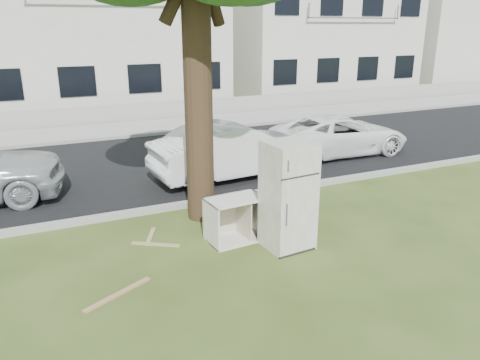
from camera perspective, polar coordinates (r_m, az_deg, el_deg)
name	(u,v)px	position (r m, az deg, el deg)	size (l,w,h in m)	color
ground	(258,249)	(8.33, 2.25, -8.41)	(120.00, 120.00, 0.00)	#334418
road	(164,163)	(13.59, -9.25, 2.11)	(120.00, 7.00, 0.01)	black
kerb_near	(208,203)	(10.38, -3.87, -2.86)	(120.00, 0.18, 0.12)	gray
kerb_far	(136,137)	(16.94, -12.54, 5.11)	(120.00, 0.18, 0.12)	gray
sidewalk	(128,129)	(18.33, -13.55, 6.04)	(120.00, 2.80, 0.01)	gray
low_wall	(119,113)	(19.81, -14.57, 7.87)	(120.00, 0.15, 0.70)	gray
townhouse_center	(93,26)	(24.36, -17.49, 17.47)	(11.22, 8.16, 7.44)	silver
townhouse_right	(308,31)	(28.62, 8.26, 17.50)	(10.20, 8.16, 6.84)	silver
filler_right	(472,34)	(38.35, 26.43, 15.69)	(16.00, 9.00, 6.40)	silver
fridge	(288,196)	(8.11, 5.90, -1.92)	(0.78, 0.73, 1.90)	silver
cabinet	(236,219)	(8.51, -0.50, -4.79)	(1.04, 0.64, 0.81)	silver
plank_a	(118,294)	(7.25, -14.61, -13.31)	(1.16, 0.09, 0.02)	#A0794D
plank_b	(156,244)	(8.60, -10.23, -7.72)	(0.89, 0.09, 0.02)	#A58956
plank_c	(151,236)	(8.93, -10.85, -6.75)	(0.75, 0.08, 0.02)	tan
car_center	(234,150)	(12.02, -0.76, 3.67)	(1.49, 4.27, 1.41)	silver
car_right	(339,135)	(14.55, 12.02, 5.41)	(1.97, 4.27, 1.19)	white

